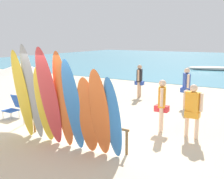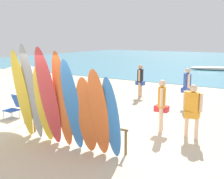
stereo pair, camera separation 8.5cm
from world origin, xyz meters
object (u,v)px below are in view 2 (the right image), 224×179
(beach_chair_red, at_px, (15,106))
(surfboard_orange_7, at_px, (99,114))
(surfboard_blue_5, at_px, (72,106))
(beachgoer_near_rack, at_px, (140,79))
(surfboard_yellow_0, at_px, (22,95))
(beachgoer_midbeach, at_px, (192,108))
(surfboard_orange_4, at_px, (62,101))
(beachgoer_strolling, at_px, (187,85))
(surfboard_yellow_2, at_px, (44,105))
(beach_umbrella, at_px, (21,68))
(surfboard_grey_1, at_px, (32,93))
(beach_chair_blue, at_px, (51,95))
(distant_boat, at_px, (216,69))
(surfboard_blue_8, at_px, (112,119))
(surfboard_orange_6, at_px, (87,116))
(surfboard_rack, at_px, (75,124))
(surfboard_red_3, at_px, (48,98))
(beachgoer_by_water, at_px, (162,102))

(beach_chair_red, bearing_deg, surfboard_orange_7, -14.99)
(surfboard_blue_5, height_order, beachgoer_near_rack, surfboard_blue_5)
(surfboard_yellow_0, distance_m, surfboard_blue_5, 1.84)
(beachgoer_midbeach, bearing_deg, surfboard_orange_4, 56.37)
(surfboard_yellow_0, xyz_separation_m, beachgoer_near_rack, (0.51, 6.81, -0.37))
(surfboard_orange_7, relative_size, beachgoer_strolling, 1.36)
(surfboard_yellow_2, height_order, beachgoer_strolling, surfboard_yellow_2)
(surfboard_yellow_2, distance_m, beach_umbrella, 2.16)
(surfboard_yellow_0, relative_size, surfboard_grey_1, 0.94)
(beach_umbrella, bearing_deg, surfboard_orange_4, -19.10)
(surfboard_grey_1, bearing_deg, beachgoer_near_rack, 91.34)
(beach_chair_red, bearing_deg, beach_chair_blue, 96.21)
(beach_chair_red, bearing_deg, surfboard_yellow_2, -23.59)
(surfboard_yellow_2, bearing_deg, distant_boat, 84.60)
(surfboard_blue_8, height_order, distant_boat, surfboard_blue_8)
(beach_umbrella, distance_m, distant_boat, 19.81)
(surfboard_blue_8, bearing_deg, surfboard_orange_6, -170.90)
(surfboard_blue_8, relative_size, distant_boat, 0.44)
(beachgoer_midbeach, bearing_deg, beach_chair_red, 24.19)
(surfboard_rack, bearing_deg, surfboard_red_3, -120.29)
(beach_chair_blue, bearing_deg, surfboard_yellow_0, -65.07)
(beach_chair_red, bearing_deg, surfboard_grey_1, -28.00)
(beachgoer_midbeach, bearing_deg, surfboard_orange_6, 65.33)
(surfboard_rack, relative_size, surfboard_blue_8, 1.60)
(surfboard_red_3, relative_size, beach_chair_red, 3.34)
(beach_chair_red, bearing_deg, surfboard_orange_4, -19.73)
(surfboard_orange_7, bearing_deg, surfboard_blue_8, 7.16)
(surfboard_yellow_0, bearing_deg, beach_umbrella, 137.14)
(surfboard_rack, relative_size, beachgoer_strolling, 2.00)
(beach_chair_blue, xyz_separation_m, beach_umbrella, (1.18, -2.58, 1.50))
(surfboard_red_3, distance_m, beachgoer_near_rack, 6.94)
(beach_umbrella, bearing_deg, surfboard_grey_1, -31.81)
(surfboard_blue_8, distance_m, beach_chair_red, 5.16)
(beachgoer_by_water, bearing_deg, beachgoer_midbeach, -113.56)
(surfboard_red_3, relative_size, beachgoer_by_water, 1.69)
(surfboard_blue_5, bearing_deg, distant_boat, 94.81)
(beachgoer_by_water, relative_size, distant_boat, 0.34)
(surfboard_yellow_2, height_order, surfboard_orange_4, surfboard_orange_4)
(surfboard_yellow_0, height_order, beachgoer_by_water, surfboard_yellow_0)
(beachgoer_by_water, height_order, beachgoer_midbeach, beachgoer_by_water)
(beachgoer_by_water, height_order, beach_chair_red, beachgoer_by_water)
(beachgoer_by_water, bearing_deg, surfboard_rack, 123.89)
(surfboard_orange_4, distance_m, beach_chair_blue, 5.16)
(surfboard_orange_6, bearing_deg, surfboard_yellow_2, 173.11)
(surfboard_yellow_2, distance_m, surfboard_orange_4, 0.77)
(surfboard_yellow_2, height_order, beach_chair_red, surfboard_yellow_2)
(surfboard_yellow_2, xyz_separation_m, surfboard_blue_5, (1.08, -0.08, 0.12))
(surfboard_orange_4, height_order, distant_boat, surfboard_orange_4)
(beachgoer_by_water, distance_m, beachgoer_midbeach, 0.99)
(surfboard_grey_1, distance_m, beachgoer_strolling, 6.56)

